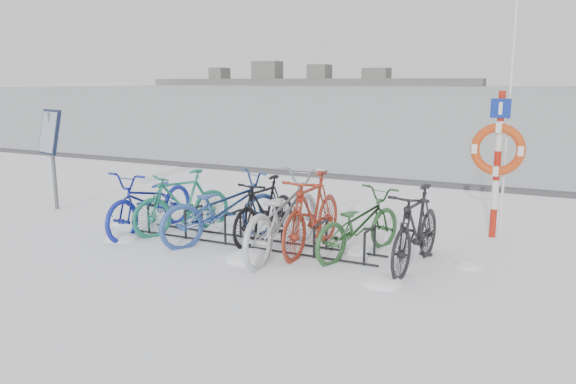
# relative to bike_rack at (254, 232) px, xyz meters

# --- Properties ---
(ground) EXTENTS (900.00, 900.00, 0.00)m
(ground) POSITION_rel_bike_rack_xyz_m (0.00, 0.00, -0.18)
(ground) COLOR white
(ground) RESTS_ON ground
(ice_sheet) EXTENTS (400.00, 298.00, 0.02)m
(ice_sheet) POSITION_rel_bike_rack_xyz_m (0.00, 155.00, -0.17)
(ice_sheet) COLOR #A4B1B9
(ice_sheet) RESTS_ON ground
(quay_edge) EXTENTS (400.00, 0.25, 0.10)m
(quay_edge) POSITION_rel_bike_rack_xyz_m (0.00, 5.90, -0.13)
(quay_edge) COLOR #3F3F42
(quay_edge) RESTS_ON ground
(bike_rack) EXTENTS (4.00, 0.48, 0.46)m
(bike_rack) POSITION_rel_bike_rack_xyz_m (0.00, 0.00, 0.00)
(bike_rack) COLOR black
(bike_rack) RESTS_ON ground
(info_board) EXTENTS (0.67, 0.41, 1.88)m
(info_board) POSITION_rel_bike_rack_xyz_m (-4.52, 0.35, 1.17)
(info_board) COLOR #595B5E
(info_board) RESTS_ON ground
(lifebuoy_station) EXTENTS (0.79, 0.22, 4.09)m
(lifebuoy_station) POSITION_rel_bike_rack_xyz_m (3.15, 1.92, 1.19)
(lifebuoy_station) COLOR #AB1B0D
(lifebuoy_station) RESTS_ON ground
(shoreline) EXTENTS (180.00, 12.00, 9.50)m
(shoreline) POSITION_rel_bike_rack_xyz_m (-122.02, 260.00, 2.61)
(shoreline) COLOR #525252
(shoreline) RESTS_ON ground
(bike_0) EXTENTS (0.72, 2.03, 1.06)m
(bike_0) POSITION_rel_bike_rack_xyz_m (-1.84, -0.08, 0.35)
(bike_0) COLOR #152398
(bike_0) RESTS_ON ground
(bike_1) EXTENTS (1.18, 1.76, 1.03)m
(bike_1) POSITION_rel_bike_rack_xyz_m (-1.37, 0.10, 0.34)
(bike_1) COLOR #1D725D
(bike_1) RESTS_ON ground
(bike_2) EXTENTS (1.62, 2.16, 1.08)m
(bike_2) POSITION_rel_bike_rack_xyz_m (-0.51, -0.05, 0.36)
(bike_2) COLOR #2A4991
(bike_2) RESTS_ON ground
(bike_3) EXTENTS (0.60, 1.69, 1.00)m
(bike_3) POSITION_rel_bike_rack_xyz_m (0.02, 0.31, 0.32)
(bike_3) COLOR black
(bike_3) RESTS_ON ground
(bike_4) EXTENTS (0.84, 2.29, 1.19)m
(bike_4) POSITION_rel_bike_rack_xyz_m (0.59, -0.20, 0.41)
(bike_4) COLOR #B2B6BB
(bike_4) RESTS_ON ground
(bike_5) EXTENTS (0.55, 1.93, 1.16)m
(bike_5) POSITION_rel_bike_rack_xyz_m (0.90, 0.13, 0.40)
(bike_5) COLOR maroon
(bike_5) RESTS_ON ground
(bike_6) EXTENTS (1.17, 1.91, 0.95)m
(bike_6) POSITION_rel_bike_rack_xyz_m (1.56, 0.21, 0.29)
(bike_6) COLOR #29552B
(bike_6) RESTS_ON ground
(bike_7) EXTENTS (0.64, 1.85, 1.10)m
(bike_7) POSITION_rel_bike_rack_xyz_m (2.41, 0.03, 0.37)
(bike_7) COLOR black
(bike_7) RESTS_ON ground
(snow_drifts) EXTENTS (6.02, 1.82, 0.23)m
(snow_drifts) POSITION_rel_bike_rack_xyz_m (0.14, -0.28, -0.18)
(snow_drifts) COLOR white
(snow_drifts) RESTS_ON ground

